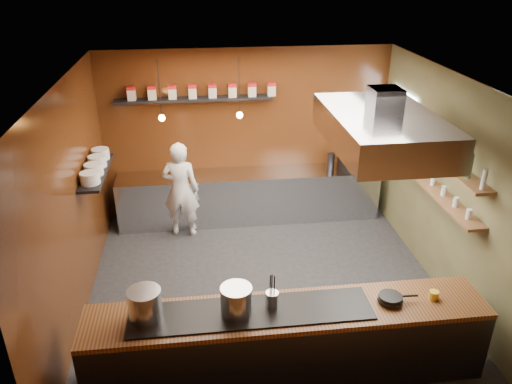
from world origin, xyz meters
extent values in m
plane|color=black|center=(0.00, 0.00, 0.00)|extent=(5.00, 5.00, 0.00)
plane|color=#3F1F0B|center=(0.00, 2.50, 1.50)|extent=(5.00, 0.00, 5.00)
plane|color=#3F1F0B|center=(-2.50, 0.00, 1.50)|extent=(0.00, 5.00, 5.00)
plane|color=brown|center=(2.50, 0.00, 1.50)|extent=(0.00, 5.00, 5.00)
plane|color=silver|center=(0.00, 0.00, 3.00)|extent=(5.00, 5.00, 0.00)
plane|color=white|center=(2.45, 1.70, 1.90)|extent=(0.00, 1.00, 1.00)
cube|color=silver|center=(0.00, 2.17, 0.45)|extent=(4.60, 0.65, 0.90)
cube|color=#38383D|center=(0.00, -1.60, 0.43)|extent=(4.40, 0.70, 0.86)
cube|color=brown|center=(0.00, -1.60, 0.89)|extent=(4.40, 0.72, 0.06)
cube|color=black|center=(-0.40, -1.60, 0.93)|extent=(2.60, 0.55, 0.02)
cube|color=black|center=(-0.90, 2.36, 2.20)|extent=(2.60, 0.26, 0.04)
cube|color=black|center=(-2.34, 1.00, 1.55)|extent=(0.30, 1.40, 0.04)
cube|color=brown|center=(2.34, 0.30, 1.92)|extent=(0.26, 2.80, 0.04)
cube|color=brown|center=(2.34, 0.30, 1.45)|extent=(0.26, 2.80, 0.04)
cube|color=#38383D|center=(1.30, -0.40, 2.85)|extent=(0.35, 0.35, 0.30)
cube|color=silver|center=(1.30, -0.40, 2.50)|extent=(1.20, 2.00, 0.40)
cube|color=white|center=(1.30, -0.40, 2.29)|extent=(1.00, 1.80, 0.02)
cylinder|color=black|center=(-1.40, 1.70, 2.55)|extent=(0.01, 0.01, 0.90)
sphere|color=orange|center=(-1.40, 1.70, 2.10)|extent=(0.10, 0.10, 0.10)
cylinder|color=black|center=(-0.20, 1.70, 2.55)|extent=(0.01, 0.01, 0.90)
sphere|color=orange|center=(-0.20, 1.70, 2.10)|extent=(0.10, 0.10, 0.10)
cube|color=#BCB39C|center=(-1.90, 2.36, 2.31)|extent=(0.13, 0.13, 0.17)
cube|color=#B41616|center=(-1.90, 2.36, 2.42)|extent=(0.13, 0.13, 0.05)
cube|color=#BCB39C|center=(-1.57, 2.36, 2.31)|extent=(0.13, 0.13, 0.17)
cube|color=#B41616|center=(-1.57, 2.36, 2.42)|extent=(0.14, 0.13, 0.05)
cube|color=#BCB39C|center=(-1.24, 2.36, 2.31)|extent=(0.13, 0.13, 0.17)
cube|color=#B41616|center=(-1.24, 2.36, 2.42)|extent=(0.13, 0.13, 0.05)
cube|color=#BCB39C|center=(-0.91, 2.36, 2.31)|extent=(0.13, 0.13, 0.17)
cube|color=#B41616|center=(-0.91, 2.36, 2.42)|extent=(0.14, 0.13, 0.05)
cube|color=#BCB39C|center=(-0.59, 2.36, 2.31)|extent=(0.13, 0.13, 0.17)
cube|color=#B41616|center=(-0.59, 2.36, 2.42)|extent=(0.14, 0.13, 0.05)
cube|color=#BCB39C|center=(-0.26, 2.36, 2.31)|extent=(0.13, 0.13, 0.17)
cube|color=#B41616|center=(-0.26, 2.36, 2.42)|extent=(0.14, 0.13, 0.05)
cube|color=#BCB39C|center=(0.07, 2.36, 2.31)|extent=(0.13, 0.13, 0.17)
cube|color=#B41616|center=(0.07, 2.36, 2.42)|extent=(0.14, 0.13, 0.05)
cube|color=#BCB39C|center=(0.40, 2.36, 2.31)|extent=(0.13, 0.13, 0.17)
cube|color=#B41616|center=(0.40, 2.36, 2.42)|extent=(0.14, 0.13, 0.05)
cylinder|color=silver|center=(-2.34, 0.55, 1.65)|extent=(0.26, 0.26, 0.16)
cylinder|color=silver|center=(-2.34, 0.85, 1.65)|extent=(0.26, 0.26, 0.16)
cylinder|color=silver|center=(-2.34, 1.15, 1.65)|extent=(0.26, 0.26, 0.16)
cylinder|color=silver|center=(-2.34, 1.45, 1.65)|extent=(0.26, 0.26, 0.16)
cylinder|color=silver|center=(2.34, -1.00, 2.06)|extent=(0.06, 0.06, 0.24)
cylinder|color=#2D5933|center=(2.34, -0.68, 2.06)|extent=(0.06, 0.06, 0.24)
cylinder|color=#8C601E|center=(2.34, -0.35, 2.06)|extent=(0.06, 0.06, 0.24)
cylinder|color=silver|center=(2.34, -0.02, 2.06)|extent=(0.06, 0.06, 0.24)
cylinder|color=#2D5933|center=(2.34, 0.30, 2.06)|extent=(0.06, 0.06, 0.24)
cylinder|color=#8C601E|center=(2.34, 0.62, 2.06)|extent=(0.06, 0.06, 0.24)
cylinder|color=silver|center=(2.34, 0.95, 2.06)|extent=(0.06, 0.06, 0.24)
cylinder|color=#2D5933|center=(2.34, 1.27, 2.06)|extent=(0.06, 0.06, 0.24)
cylinder|color=#8C601E|center=(2.34, 1.60, 2.06)|extent=(0.06, 0.06, 0.24)
cylinder|color=silver|center=(2.34, -0.85, 1.53)|extent=(0.07, 0.07, 0.13)
cylinder|color=silver|center=(2.34, -0.52, 1.53)|extent=(0.07, 0.07, 0.13)
cylinder|color=silver|center=(2.34, -0.19, 1.53)|extent=(0.07, 0.07, 0.13)
cylinder|color=silver|center=(2.34, 0.14, 1.53)|extent=(0.07, 0.07, 0.13)
cylinder|color=silver|center=(2.34, 0.46, 1.53)|extent=(0.07, 0.07, 0.13)
cylinder|color=silver|center=(2.34, 0.79, 1.53)|extent=(0.07, 0.07, 0.13)
cylinder|color=silver|center=(2.34, 1.12, 1.53)|extent=(0.07, 0.07, 0.13)
cylinder|color=silver|center=(2.34, 1.45, 1.53)|extent=(0.07, 0.07, 0.13)
cylinder|color=silver|center=(-1.50, -1.57, 1.11)|extent=(0.35, 0.35, 0.34)
cylinder|color=silver|center=(-0.56, -1.60, 1.10)|extent=(0.35, 0.35, 0.32)
cylinder|color=silver|center=(-0.17, -1.55, 1.03)|extent=(0.18, 0.18, 0.18)
cylinder|color=black|center=(1.13, -1.61, 0.96)|extent=(0.27, 0.27, 0.03)
cylinder|color=black|center=(1.13, -1.61, 0.99)|extent=(0.26, 0.26, 0.03)
cylinder|color=black|center=(1.35, -1.62, 0.99)|extent=(0.18, 0.03, 0.02)
cylinder|color=yellow|center=(1.64, -1.61, 0.97)|extent=(0.11, 0.11, 0.10)
cube|color=black|center=(1.86, 2.15, 1.11)|extent=(0.47, 0.45, 0.42)
imported|color=white|center=(-1.19, 1.76, 0.83)|extent=(0.67, 0.51, 1.67)
camera|label=1|loc=(-0.87, -5.81, 4.39)|focal=35.00mm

